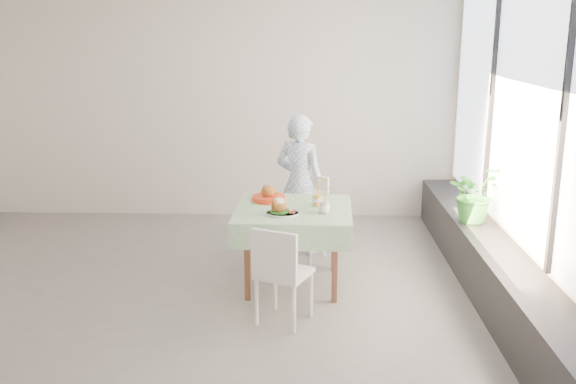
{
  "coord_description": "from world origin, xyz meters",
  "views": [
    {
      "loc": [
        1.16,
        -5.44,
        2.32
      ],
      "look_at": [
        0.98,
        0.22,
        0.88
      ],
      "focal_mm": 40.0,
      "sensor_mm": 36.0,
      "label": 1
    }
  ],
  "objects_px": {
    "juice_cup_orange": "(318,199)",
    "chair_far": "(303,234)",
    "diner": "(300,184)",
    "cafe_table": "(293,237)",
    "main_dish": "(281,209)",
    "potted_plant": "(474,193)",
    "chair_near": "(283,292)"
  },
  "relations": [
    {
      "from": "diner",
      "to": "juice_cup_orange",
      "type": "distance_m",
      "value": 0.86
    },
    {
      "from": "cafe_table",
      "to": "chair_near",
      "type": "distance_m",
      "value": 0.82
    },
    {
      "from": "cafe_table",
      "to": "chair_far",
      "type": "relative_size",
      "value": 1.26
    },
    {
      "from": "chair_far",
      "to": "diner",
      "type": "bearing_deg",
      "value": 102.86
    },
    {
      "from": "diner",
      "to": "main_dish",
      "type": "relative_size",
      "value": 5.09
    },
    {
      "from": "cafe_table",
      "to": "main_dish",
      "type": "distance_m",
      "value": 0.4
    },
    {
      "from": "chair_near",
      "to": "potted_plant",
      "type": "distance_m",
      "value": 2.24
    },
    {
      "from": "chair_far",
      "to": "juice_cup_orange",
      "type": "bearing_deg",
      "value": -78.03
    },
    {
      "from": "diner",
      "to": "juice_cup_orange",
      "type": "bearing_deg",
      "value": 127.88
    },
    {
      "from": "chair_near",
      "to": "juice_cup_orange",
      "type": "xyz_separation_m",
      "value": [
        0.29,
        0.87,
        0.56
      ]
    },
    {
      "from": "chair_near",
      "to": "diner",
      "type": "bearing_deg",
      "value": 86.36
    },
    {
      "from": "chair_near",
      "to": "diner",
      "type": "xyz_separation_m",
      "value": [
        0.11,
        1.7,
        0.49
      ]
    },
    {
      "from": "chair_far",
      "to": "chair_near",
      "type": "height_order",
      "value": "chair_far"
    },
    {
      "from": "chair_far",
      "to": "diner",
      "type": "relative_size",
      "value": 0.57
    },
    {
      "from": "juice_cup_orange",
      "to": "chair_far",
      "type": "bearing_deg",
      "value": 101.97
    },
    {
      "from": "diner",
      "to": "cafe_table",
      "type": "bearing_deg",
      "value": 112.83
    },
    {
      "from": "main_dish",
      "to": "potted_plant",
      "type": "height_order",
      "value": "potted_plant"
    },
    {
      "from": "chair_far",
      "to": "potted_plant",
      "type": "bearing_deg",
      "value": -9.95
    },
    {
      "from": "chair_near",
      "to": "main_dish",
      "type": "distance_m",
      "value": 0.8
    },
    {
      "from": "chair_far",
      "to": "chair_near",
      "type": "distance_m",
      "value": 1.52
    },
    {
      "from": "chair_far",
      "to": "diner",
      "type": "xyz_separation_m",
      "value": [
        -0.04,
        0.19,
        0.48
      ]
    },
    {
      "from": "potted_plant",
      "to": "cafe_table",
      "type": "bearing_deg",
      "value": -166.03
    },
    {
      "from": "main_dish",
      "to": "potted_plant",
      "type": "distance_m",
      "value": 1.96
    },
    {
      "from": "chair_far",
      "to": "juice_cup_orange",
      "type": "distance_m",
      "value": 0.86
    },
    {
      "from": "cafe_table",
      "to": "juice_cup_orange",
      "type": "distance_m",
      "value": 0.42
    },
    {
      "from": "potted_plant",
      "to": "diner",
      "type": "bearing_deg",
      "value": 164.28
    },
    {
      "from": "chair_near",
      "to": "potted_plant",
      "type": "relative_size",
      "value": 1.45
    },
    {
      "from": "main_dish",
      "to": "potted_plant",
      "type": "relative_size",
      "value": 0.52
    },
    {
      "from": "chair_far",
      "to": "chair_near",
      "type": "bearing_deg",
      "value": -95.7
    },
    {
      "from": "chair_far",
      "to": "main_dish",
      "type": "height_order",
      "value": "main_dish"
    },
    {
      "from": "diner",
      "to": "chair_far",
      "type": "bearing_deg",
      "value": 128.58
    },
    {
      "from": "chair_far",
      "to": "main_dish",
      "type": "distance_m",
      "value": 1.09
    }
  ]
}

